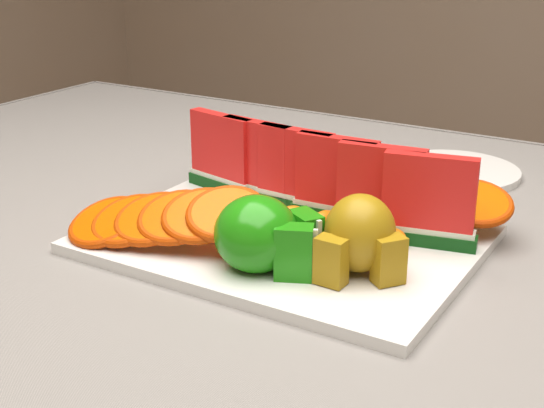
# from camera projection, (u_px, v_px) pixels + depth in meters

# --- Properties ---
(table) EXTENTS (1.40, 0.90, 0.75)m
(table) POSITION_uv_depth(u_px,v_px,m) (273.00, 308.00, 0.91)
(table) COLOR brown
(table) RESTS_ON ground
(tablecloth) EXTENTS (1.53, 1.03, 0.20)m
(tablecloth) POSITION_uv_depth(u_px,v_px,m) (273.00, 260.00, 0.88)
(tablecloth) COLOR gray
(tablecloth) RESTS_ON table
(platter) EXTENTS (0.40, 0.30, 0.01)m
(platter) POSITION_uv_depth(u_px,v_px,m) (285.00, 239.00, 0.82)
(platter) COLOR silver
(platter) RESTS_ON tablecloth
(apple_cluster) EXTENTS (0.11, 0.09, 0.08)m
(apple_cluster) POSITION_uv_depth(u_px,v_px,m) (264.00, 236.00, 0.73)
(apple_cluster) COLOR #247E16
(apple_cluster) RESTS_ON platter
(pear_cluster) EXTENTS (0.09, 0.09, 0.08)m
(pear_cluster) POSITION_uv_depth(u_px,v_px,m) (360.00, 236.00, 0.72)
(pear_cluster) COLOR #AB9113
(pear_cluster) RESTS_ON platter
(side_plate) EXTENTS (0.22, 0.22, 0.01)m
(side_plate) POSITION_uv_depth(u_px,v_px,m) (454.00, 171.00, 1.05)
(side_plate) COLOR silver
(side_plate) RESTS_ON tablecloth
(fork) EXTENTS (0.07, 0.19, 0.00)m
(fork) POSITION_uv_depth(u_px,v_px,m) (265.00, 156.00, 1.12)
(fork) COLOR silver
(fork) RESTS_ON tablecloth
(watermelon_row) EXTENTS (0.39, 0.07, 0.10)m
(watermelon_row) POSITION_uv_depth(u_px,v_px,m) (315.00, 177.00, 0.86)
(watermelon_row) COLOR #093708
(watermelon_row) RESTS_ON platter
(orange_fan_front) EXTENTS (0.24, 0.15, 0.06)m
(orange_fan_front) POSITION_uv_depth(u_px,v_px,m) (165.00, 218.00, 0.79)
(orange_fan_front) COLOR #E54C00
(orange_fan_front) RESTS_ON platter
(orange_fan_back) EXTENTS (0.39, 0.12, 0.05)m
(orange_fan_back) POSITION_uv_depth(u_px,v_px,m) (354.00, 188.00, 0.90)
(orange_fan_back) COLOR #E54C00
(orange_fan_back) RESTS_ON platter
(tangerine_segments) EXTENTS (0.22, 0.07, 0.02)m
(tangerine_segments) POSITION_uv_depth(u_px,v_px,m) (306.00, 222.00, 0.82)
(tangerine_segments) COLOR orange
(tangerine_segments) RESTS_ON platter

